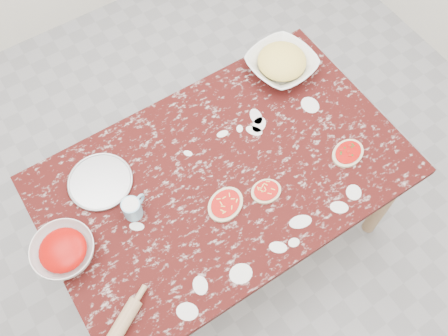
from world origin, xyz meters
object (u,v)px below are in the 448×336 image
(pizza_tray, at_px, (100,182))
(sauce_bowl, at_px, (64,251))
(flour_mug, at_px, (133,208))
(worktable, at_px, (224,182))
(rolling_pin, at_px, (116,334))
(cheese_bowl, at_px, (281,64))

(pizza_tray, distance_m, sauce_bowl, 0.34)
(pizza_tray, xyz_separation_m, flour_mug, (0.06, -0.21, 0.04))
(pizza_tray, height_order, flour_mug, flour_mug)
(worktable, xyz_separation_m, flour_mug, (-0.42, 0.05, 0.13))
(pizza_tray, xyz_separation_m, sauce_bowl, (-0.26, -0.22, 0.03))
(worktable, bearing_deg, rolling_pin, -153.30)
(pizza_tray, relative_size, cheese_bowl, 0.87)
(cheese_bowl, distance_m, rolling_pin, 1.45)
(pizza_tray, distance_m, flour_mug, 0.22)
(cheese_bowl, bearing_deg, worktable, -148.90)
(rolling_pin, bearing_deg, cheese_bowl, 28.67)
(worktable, height_order, sauce_bowl, sauce_bowl)
(worktable, relative_size, pizza_tray, 5.75)
(pizza_tray, distance_m, rolling_pin, 0.66)
(worktable, height_order, flour_mug, flour_mug)
(cheese_bowl, bearing_deg, flour_mug, -163.74)
(rolling_pin, bearing_deg, sauce_bowl, 93.99)
(pizza_tray, relative_size, sauce_bowl, 1.09)
(worktable, bearing_deg, cheese_bowl, 31.10)
(rolling_pin, bearing_deg, flour_mug, 54.50)
(sauce_bowl, xyz_separation_m, cheese_bowl, (1.30, 0.30, -0.00))
(worktable, height_order, pizza_tray, pizza_tray)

